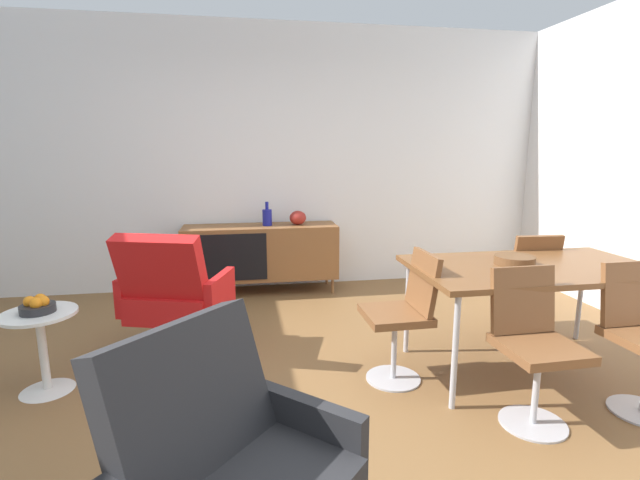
{
  "coord_description": "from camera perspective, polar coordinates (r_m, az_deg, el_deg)",
  "views": [
    {
      "loc": [
        -0.19,
        -2.45,
        1.5
      ],
      "look_at": [
        0.32,
        0.56,
        0.89
      ],
      "focal_mm": 25.66,
      "sensor_mm": 36.0,
      "label": 1
    }
  ],
  "objects": [
    {
      "name": "wooden_bowl_on_table",
      "position": [
        3.34,
        23.1,
        -2.33
      ],
      "size": [
        0.26,
        0.26,
        0.06
      ],
      "primitive_type": "cylinder",
      "color": "brown",
      "rests_on": "dining_table"
    },
    {
      "name": "dining_table",
      "position": [
        3.38,
        24.94,
        -3.57
      ],
      "size": [
        1.6,
        0.9,
        0.74
      ],
      "color": "brown",
      "rests_on": "ground_plane"
    },
    {
      "name": "sideboard",
      "position": [
        4.87,
        -7.41,
        -1.47
      ],
      "size": [
        1.6,
        0.45,
        0.72
      ],
      "color": "brown",
      "rests_on": "ground_plane"
    },
    {
      "name": "vase_sculptural_dark",
      "position": [
        4.84,
        -2.78,
        2.79
      ],
      "size": [
        0.17,
        0.17,
        0.15
      ],
      "color": "maroon",
      "rests_on": "sideboard"
    },
    {
      "name": "fruit_bowl",
      "position": [
        3.3,
        -31.77,
        -6.97
      ],
      "size": [
        0.2,
        0.2,
        0.11
      ],
      "color": "#262628",
      "rests_on": "side_table_round"
    },
    {
      "name": "armchair_black_shell",
      "position": [
        1.68,
        -11.32,
        -26.83
      ],
      "size": [
        0.91,
        0.91,
        0.95
      ],
      "color": "#262628",
      "rests_on": "ground_plane"
    },
    {
      "name": "side_table_round",
      "position": [
        3.38,
        -31.36,
        -10.87
      ],
      "size": [
        0.44,
        0.44,
        0.52
      ],
      "color": "white",
      "rests_on": "ground_plane"
    },
    {
      "name": "wall_back",
      "position": [
        5.05,
        -7.59,
        9.97
      ],
      "size": [
        6.8,
        0.12,
        2.8
      ],
      "primitive_type": "cube",
      "color": "white",
      "rests_on": "ground_plane"
    },
    {
      "name": "lounge_chair_red",
      "position": [
        3.52,
        -17.77,
        -6.37
      ],
      "size": [
        0.84,
        0.8,
        0.95
      ],
      "color": "red",
      "rests_on": "ground_plane"
    },
    {
      "name": "vase_cobalt",
      "position": [
        4.81,
        -6.61,
        2.88
      ],
      "size": [
        0.1,
        0.1,
        0.25
      ],
      "color": "navy",
      "rests_on": "sideboard"
    },
    {
      "name": "dining_chair_front_left",
      "position": [
        2.82,
        25.04,
        -11.3
      ],
      "size": [
        0.41,
        0.43,
        0.86
      ],
      "color": "brown",
      "rests_on": "ground_plane"
    },
    {
      "name": "ground_plane",
      "position": [
        2.88,
        -4.69,
        -20.22
      ],
      "size": [
        8.32,
        8.32,
        0.0
      ],
      "primitive_type": "plane",
      "color": "brown"
    },
    {
      "name": "dining_chair_back_right",
      "position": [
        4.07,
        24.29,
        -4.46
      ],
      "size": [
        0.42,
        0.44,
        0.86
      ],
      "color": "brown",
      "rests_on": "ground_plane"
    },
    {
      "name": "dining_chair_near_window",
      "position": [
        3.05,
        10.47,
        -8.75
      ],
      "size": [
        0.43,
        0.41,
        0.86
      ],
      "color": "brown",
      "rests_on": "ground_plane"
    }
  ]
}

